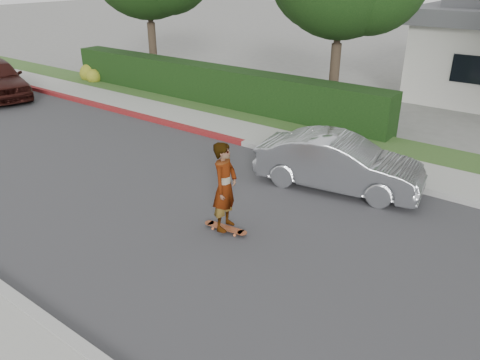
# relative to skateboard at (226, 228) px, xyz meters

# --- Properties ---
(ground) EXTENTS (120.00, 120.00, 0.00)m
(ground) POSITION_rel_skateboard_xyz_m (-3.77, 0.24, -0.09)
(ground) COLOR slate
(ground) RESTS_ON ground
(road) EXTENTS (60.00, 8.00, 0.01)m
(road) POSITION_rel_skateboard_xyz_m (-3.77, 0.24, -0.08)
(road) COLOR #2D2D30
(road) RESTS_ON ground
(curb_far) EXTENTS (60.00, 0.20, 0.15)m
(curb_far) POSITION_rel_skateboard_xyz_m (-3.77, 4.34, -0.01)
(curb_far) COLOR #9E9E99
(curb_far) RESTS_ON ground
(curb_red_section) EXTENTS (12.00, 0.21, 0.15)m
(curb_red_section) POSITION_rel_skateboard_xyz_m (-8.77, 4.34, -0.01)
(curb_red_section) COLOR maroon
(curb_red_section) RESTS_ON ground
(sidewalk_far) EXTENTS (60.00, 1.60, 0.12)m
(sidewalk_far) POSITION_rel_skateboard_xyz_m (-3.77, 5.24, -0.03)
(sidewalk_far) COLOR gray
(sidewalk_far) RESTS_ON ground
(planting_strip) EXTENTS (60.00, 1.60, 0.10)m
(planting_strip) POSITION_rel_skateboard_xyz_m (-3.77, 6.84, -0.04)
(planting_strip) COLOR #2D4C1E
(planting_strip) RESTS_ON ground
(hedge) EXTENTS (15.00, 1.00, 1.50)m
(hedge) POSITION_rel_skateboard_xyz_m (-6.77, 7.44, 0.66)
(hedge) COLOR black
(hedge) RESTS_ON ground
(flowering_shrub) EXTENTS (1.40, 1.00, 0.90)m
(flowering_shrub) POSITION_rel_skateboard_xyz_m (-13.78, 6.98, 0.25)
(flowering_shrub) COLOR #2D4C19
(flowering_shrub) RESTS_ON ground
(skateboard) EXTENTS (1.01, 0.31, 0.09)m
(skateboard) POSITION_rel_skateboard_xyz_m (0.00, 0.00, 0.00)
(skateboard) COLOR orange
(skateboard) RESTS_ON ground
(skateboarder) EXTENTS (0.58, 0.76, 1.87)m
(skateboarder) POSITION_rel_skateboard_xyz_m (-0.00, 0.00, 0.95)
(skateboarder) COLOR white
(skateboarder) RESTS_ON skateboard
(car_silver) EXTENTS (4.20, 2.07, 1.32)m
(car_silver) POSITION_rel_skateboard_xyz_m (0.88, 3.34, 0.58)
(car_silver) COLOR #ABAEB2
(car_silver) RESTS_ON ground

